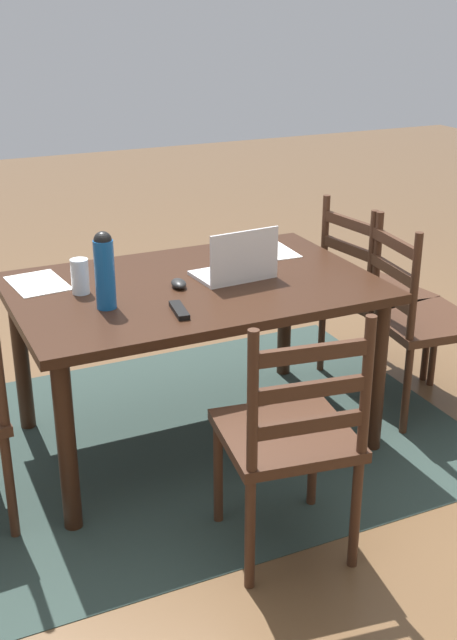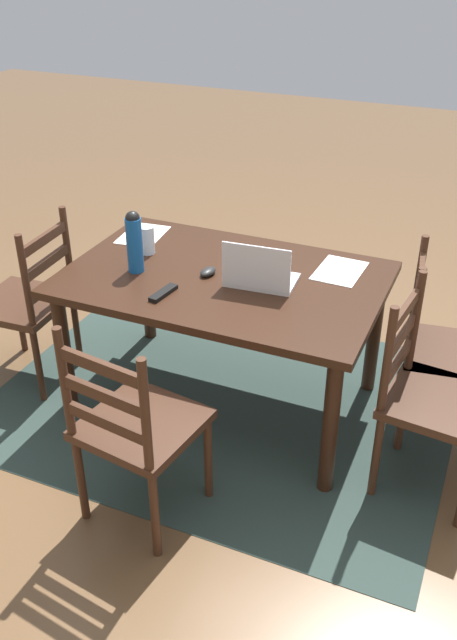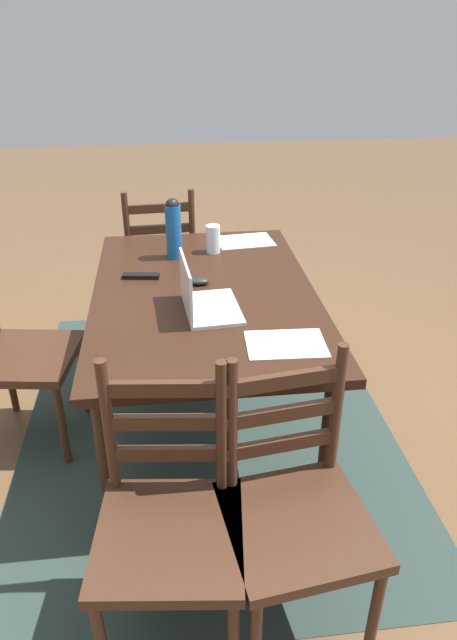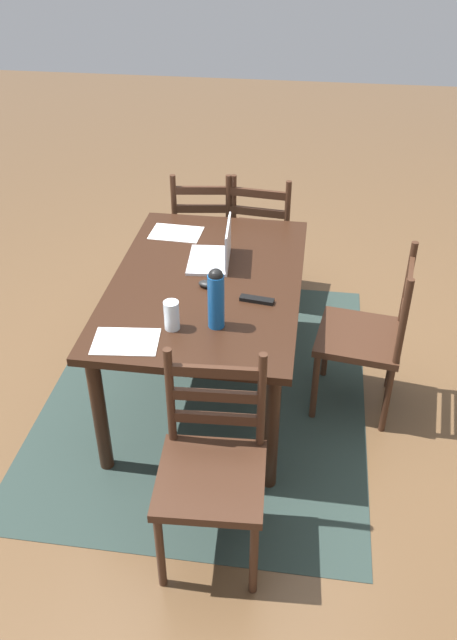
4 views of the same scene
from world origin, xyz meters
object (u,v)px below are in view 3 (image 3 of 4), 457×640
object	(u,v)px
chair_far_head	(16,355)
drinking_glass	(213,239)
water_bottle	(173,227)
chair_right_far	(161,261)
laptop	(201,299)
chair_left_near	(294,512)
dining_table	(205,309)
tv_remote	(141,276)
computer_mouse	(198,281)
chair_left_far	(170,524)

from	to	relation	value
chair_far_head	drinking_glass	distance (m)	1.11
water_bottle	drinking_glass	bearing A→B (deg)	-76.68
chair_right_far	laptop	xyz separation A→B (m)	(-1.23, -0.17, 0.33)
chair_left_near	drinking_glass	bearing A→B (deg)	4.10
dining_table	chair_right_far	size ratio (longest dim) A/B	1.58
water_bottle	dining_table	bearing A→B (deg)	-164.16
tv_remote	drinking_glass	bearing A→B (deg)	135.71
chair_far_head	computer_mouse	world-z (taller)	chair_far_head
chair_right_far	computer_mouse	size ratio (longest dim) A/B	9.50
chair_right_far	drinking_glass	bearing A→B (deg)	-154.51
chair_right_far	tv_remote	bearing A→B (deg)	174.23
chair_far_head	tv_remote	size ratio (longest dim) A/B	5.59
chair_far_head	chair_right_far	xyz separation A→B (m)	(1.04, -0.67, 0.00)
computer_mouse	tv_remote	distance (m)	0.28
dining_table	water_bottle	size ratio (longest dim) A/B	4.94
chair_right_far	tv_remote	world-z (taller)	chair_right_far
laptop	computer_mouse	bearing A→B (deg)	-1.56
drinking_glass	chair_far_head	bearing A→B (deg)	115.49
laptop	chair_left_near	bearing A→B (deg)	-165.62
chair_left_far	drinking_glass	xyz separation A→B (m)	(1.50, -0.28, 0.35)
dining_table	water_bottle	xyz separation A→B (m)	(0.41, 0.12, 0.25)
laptop	drinking_glass	xyz separation A→B (m)	(0.65, -0.11, 0.01)
chair_right_far	computer_mouse	distance (m)	1.03
chair_left_near	water_bottle	distance (m)	1.55
chair_right_far	drinking_glass	xyz separation A→B (m)	(-0.58, -0.28, 0.35)
water_bottle	tv_remote	distance (m)	0.32
chair_right_far	water_bottle	bearing A→B (deg)	-172.93
laptop	drinking_glass	bearing A→B (deg)	-9.68
chair_left_far	water_bottle	distance (m)	1.52
dining_table	chair_far_head	distance (m)	0.88
dining_table	water_bottle	bearing A→B (deg)	15.84
computer_mouse	tv_remote	size ratio (longest dim) A/B	0.59
water_bottle	tv_remote	xyz separation A→B (m)	(-0.24, 0.17, -0.15)
dining_table	drinking_glass	world-z (taller)	drinking_glass
chair_left_near	computer_mouse	xyz separation A→B (m)	(1.12, 0.21, 0.29)
dining_table	tv_remote	world-z (taller)	tv_remote
chair_right_far	laptop	world-z (taller)	laptop
chair_left_far	water_bottle	world-z (taller)	water_bottle
water_bottle	chair_far_head	bearing A→B (deg)	118.41
chair_left_far	chair_far_head	bearing A→B (deg)	32.63
chair_far_head	drinking_glass	xyz separation A→B (m)	(0.45, -0.95, 0.35)
chair_right_far	water_bottle	xyz separation A→B (m)	(-0.63, -0.08, 0.43)
chair_left_far	laptop	size ratio (longest dim) A/B	2.83
dining_table	chair_left_far	bearing A→B (deg)	169.53
chair_left_near	chair_right_far	size ratio (longest dim) A/B	1.00
chair_far_head	chair_left_near	xyz separation A→B (m)	(-1.05, -1.05, 0.00)
water_bottle	drinking_glass	xyz separation A→B (m)	(0.05, -0.20, -0.09)
chair_left_far	computer_mouse	xyz separation A→B (m)	(1.12, -0.17, 0.29)
chair_right_far	tv_remote	xyz separation A→B (m)	(-0.87, 0.09, 0.29)
chair_left_far	computer_mouse	distance (m)	1.17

